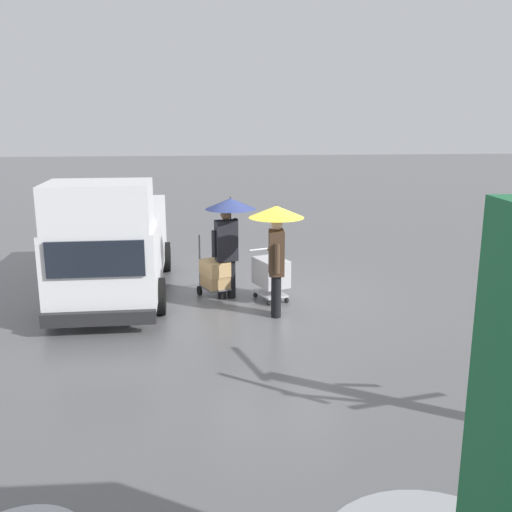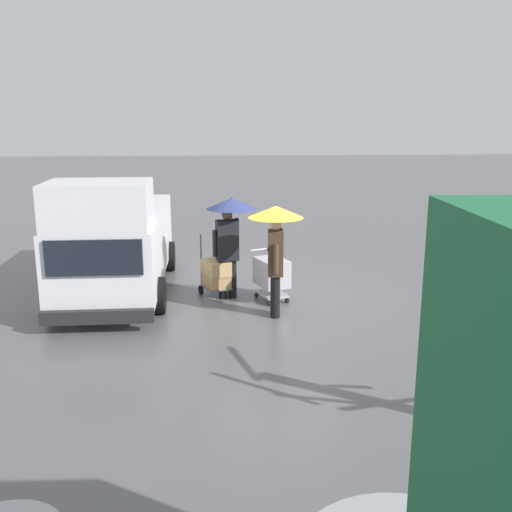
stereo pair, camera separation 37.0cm
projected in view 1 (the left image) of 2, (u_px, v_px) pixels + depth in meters
The scene contains 6 objects.
ground_plane at pixel (273, 304), 11.81m from camera, with size 90.00×90.00×0.00m, color #5B5B5E.
cargo_van_parked_right at pixel (113, 241), 12.13m from camera, with size 2.26×5.37×2.60m.
shopping_cart_vendor at pixel (271, 274), 11.94m from camera, with size 0.81×0.96×1.02m.
hand_dolly_boxes at pixel (215, 274), 12.15m from camera, with size 0.73×0.84×1.32m.
pedestrian_pink_side at pixel (229, 224), 11.84m from camera, with size 1.04×1.04×2.15m.
pedestrian_black_side at pixel (276, 234), 10.83m from camera, with size 1.04×1.04×2.15m.
Camera 1 is at (1.44, 11.16, 3.74)m, focal length 40.64 mm.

